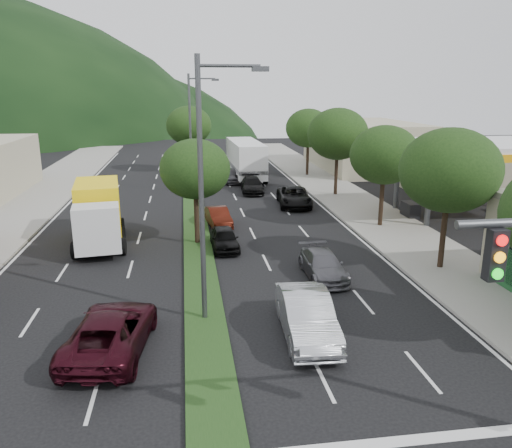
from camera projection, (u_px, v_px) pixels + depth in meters
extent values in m
cube|color=gray|center=(361.00, 208.00, 37.65)|extent=(5.00, 90.00, 0.15)
cube|color=gray|center=(4.00, 220.00, 34.17)|extent=(6.00, 90.00, 0.15)
cube|color=#1B3814|center=(194.00, 205.00, 38.81)|extent=(1.60, 56.00, 0.12)
cube|color=black|center=(495.00, 255.00, 9.75)|extent=(0.35, 0.25, 1.05)
cube|color=silver|center=(470.00, 146.00, 34.38)|extent=(12.00, 8.00, 0.50)
cube|color=orange|center=(470.00, 151.00, 34.47)|extent=(12.20, 8.20, 0.50)
cylinder|color=#47494C|center=(429.00, 193.00, 32.16)|extent=(0.36, 0.36, 4.60)
cylinder|color=#47494C|center=(397.00, 179.00, 36.93)|extent=(0.36, 0.36, 4.60)
cylinder|color=#47494C|center=(497.00, 177.00, 38.02)|extent=(0.36, 0.36, 4.60)
cube|color=black|center=(410.00, 210.00, 35.01)|extent=(0.80, 1.60, 1.10)
cube|color=#B4AD8F|center=(364.00, 145.00, 56.08)|extent=(10.00, 16.00, 5.20)
cylinder|color=black|center=(444.00, 230.00, 24.65)|extent=(0.28, 0.28, 3.81)
ellipsoid|color=black|center=(450.00, 170.00, 23.86)|extent=(4.80, 4.80, 4.08)
cylinder|color=black|center=(382.00, 198.00, 32.32)|extent=(0.28, 0.28, 3.58)
ellipsoid|color=black|center=(385.00, 155.00, 31.57)|extent=(4.40, 4.40, 3.74)
cylinder|color=black|center=(336.00, 171.00, 41.82)|extent=(0.28, 0.28, 3.92)
ellipsoid|color=black|center=(338.00, 134.00, 41.01)|extent=(5.00, 5.00, 4.25)
cylinder|color=black|center=(308.00, 157.00, 51.40)|extent=(0.28, 0.28, 3.70)
ellipsoid|color=black|center=(308.00, 128.00, 50.63)|extent=(4.60, 4.60, 3.91)
cylinder|color=black|center=(197.00, 214.00, 28.81)|extent=(0.28, 0.28, 3.36)
ellipsoid|color=black|center=(195.00, 169.00, 28.11)|extent=(4.00, 4.00, 3.40)
cylinder|color=black|center=(190.00, 154.00, 53.57)|extent=(0.28, 0.28, 3.81)
ellipsoid|color=black|center=(189.00, 125.00, 52.78)|extent=(4.80, 4.80, 4.08)
cylinder|color=#47494C|center=(201.00, 196.00, 18.41)|extent=(0.20, 0.20, 10.00)
cylinder|color=#47494C|center=(229.00, 66.00, 17.35)|extent=(2.20, 0.12, 0.12)
cube|color=#47494C|center=(260.00, 69.00, 17.53)|extent=(0.60, 0.25, 0.18)
cylinder|color=#47494C|center=(190.00, 135.00, 42.28)|extent=(0.20, 0.20, 10.00)
cylinder|color=#47494C|center=(202.00, 79.00, 41.22)|extent=(2.20, 0.12, 0.12)
cube|color=#47494C|center=(215.00, 80.00, 41.40)|extent=(0.60, 0.25, 0.18)
imported|color=#B8BBC1|center=(307.00, 316.00, 18.22)|extent=(1.96, 5.03, 1.63)
imported|color=black|center=(111.00, 331.00, 17.21)|extent=(3.16, 5.65, 1.49)
imported|color=black|center=(224.00, 239.00, 28.19)|extent=(1.59, 3.69, 1.24)
imported|color=#56555B|center=(323.00, 265.00, 24.01)|extent=(1.73, 4.26, 1.24)
imported|color=#46140B|center=(218.00, 217.00, 32.97)|extent=(1.75, 3.83, 1.22)
imported|color=black|center=(294.00, 197.00, 38.56)|extent=(2.87, 5.37, 1.43)
imported|color=#4A494E|center=(231.00, 176.00, 48.06)|extent=(2.14, 4.23, 1.38)
imported|color=black|center=(252.00, 185.00, 43.48)|extent=(2.11, 4.64, 1.32)
cube|color=silver|center=(97.00, 229.00, 26.17)|extent=(2.56, 2.02, 2.47)
cube|color=yellow|center=(98.00, 210.00, 29.83)|extent=(3.06, 4.80, 3.33)
cube|color=black|center=(100.00, 235.00, 29.38)|extent=(2.97, 6.46, 0.32)
cylinder|color=black|center=(123.00, 246.00, 27.24)|extent=(0.45, 1.00, 0.97)
cylinder|color=black|center=(75.00, 250.00, 26.59)|extent=(0.45, 1.00, 0.97)
cylinder|color=black|center=(122.00, 235.00, 29.41)|extent=(0.45, 1.00, 0.97)
cylinder|color=black|center=(78.00, 238.00, 28.76)|extent=(0.45, 1.00, 0.97)
cylinder|color=black|center=(121.00, 226.00, 31.38)|extent=(0.45, 1.00, 0.97)
cylinder|color=black|center=(80.00, 228.00, 30.73)|extent=(0.45, 1.00, 0.97)
cube|color=white|center=(246.00, 158.00, 50.01)|extent=(3.03, 9.76, 3.22)
cube|color=slate|center=(246.00, 166.00, 50.22)|extent=(3.09, 9.76, 0.38)
cylinder|color=black|center=(228.00, 168.00, 53.87)|extent=(0.41, 0.98, 0.97)
cylinder|color=black|center=(252.00, 167.00, 54.33)|extent=(0.41, 0.98, 0.97)
cylinder|color=black|center=(229.00, 170.00, 52.77)|extent=(0.41, 0.98, 0.97)
cylinder|color=black|center=(254.00, 169.00, 53.23)|extent=(0.41, 0.98, 0.97)
cylinder|color=black|center=(237.00, 180.00, 46.90)|extent=(0.41, 0.98, 0.97)
cylinder|color=black|center=(265.00, 179.00, 47.36)|extent=(0.41, 0.98, 0.97)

